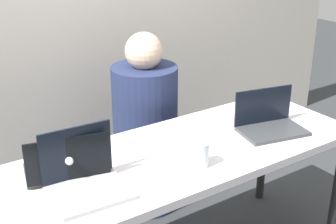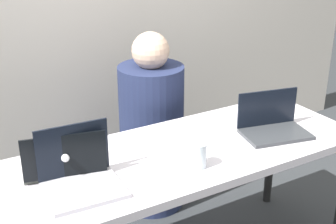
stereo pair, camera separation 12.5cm
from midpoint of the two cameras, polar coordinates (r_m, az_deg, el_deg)
desk at (r=2.21m, az=2.50°, el=-6.40°), size 1.86×0.66×0.72m
person_at_center at (r=2.88m, az=-0.75°, el=-2.53°), size 0.42×0.42×1.13m
laptop_back_left at (r=2.04m, az=-10.81°, el=-6.11°), size 0.38×0.29×0.21m
laptop_front_right at (r=2.43m, az=14.07°, el=-1.53°), size 0.37×0.28×0.21m
laptop_front_left at (r=1.92m, az=-8.83°, el=-7.69°), size 0.32×0.30×0.24m
water_glass_center at (r=2.05m, az=5.43°, el=-5.48°), size 0.07×0.07×0.11m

